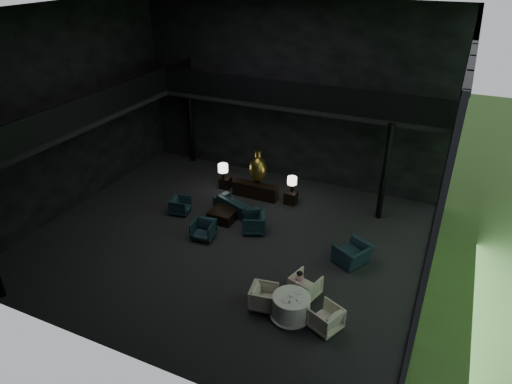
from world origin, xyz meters
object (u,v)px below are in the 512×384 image
at_px(lounge_armchair_south, 203,229).
at_px(dining_table, 291,308).
at_px(dining_chair_north, 305,284).
at_px(lounge_armchair_west, 180,205).
at_px(window_armchair, 353,250).
at_px(child, 299,279).
at_px(table_lamp_left, 223,169).
at_px(sofa, 236,203).
at_px(dining_chair_west, 264,296).
at_px(bronze_urn, 258,169).
at_px(coffee_table, 223,215).
at_px(lounge_armchair_east, 254,221).
at_px(table_lamp_right, 292,181).
at_px(console, 255,191).
at_px(dining_chair_east, 326,317).
at_px(side_table_left, 225,183).
at_px(side_table_right, 291,197).

relative_size(lounge_armchair_south, dining_table, 0.67).
distance_m(lounge_armchair_south, dining_chair_north, 4.74).
xyz_separation_m(lounge_armchair_west, window_armchair, (7.24, -0.40, 0.16)).
xyz_separation_m(lounge_armchair_south, child, (4.37, -1.64, 0.31)).
height_order(table_lamp_left, dining_chair_north, table_lamp_left).
bearing_deg(sofa, dining_chair_west, 146.31).
bearing_deg(dining_chair_north, bronze_urn, -37.14).
xyz_separation_m(coffee_table, child, (4.34, -3.13, 0.51)).
distance_m(bronze_urn, window_armchair, 6.00).
height_order(table_lamp_left, lounge_armchair_east, table_lamp_left).
height_order(lounge_armchair_east, dining_chair_west, lounge_armchair_east).
distance_m(table_lamp_right, dining_chair_west, 6.61).
xyz_separation_m(table_lamp_left, dining_table, (5.63, -6.32, -0.71)).
bearing_deg(console, lounge_armchair_east, -66.43).
bearing_deg(dining_chair_east, dining_chair_west, -68.52).
relative_size(side_table_left, lounge_armchair_south, 0.60).
bearing_deg(side_table_left, child, -45.30).
bearing_deg(lounge_armchair_west, sofa, -72.41).
relative_size(bronze_urn, side_table_right, 2.64).
bearing_deg(coffee_table, sofa, 77.82).
bearing_deg(child, dining_table, 94.69).
height_order(coffee_table, dining_chair_east, dining_chair_east).
bearing_deg(dining_chair_east, bronze_urn, -117.77).
bearing_deg(sofa, lounge_armchair_east, 161.45).
bearing_deg(table_lamp_right, window_armchair, -42.40).
xyz_separation_m(side_table_left, dining_chair_west, (4.73, -6.43, 0.16)).
height_order(console, dining_chair_west, dining_chair_west).
xyz_separation_m(table_lamp_left, side_table_right, (3.20, 0.08, -0.76)).
xyz_separation_m(dining_chair_north, dining_chair_west, (-0.97, -0.99, -0.03)).
bearing_deg(dining_table, side_table_right, 110.81).
bearing_deg(console, table_lamp_left, 177.69).
xyz_separation_m(table_lamp_right, dining_chair_east, (3.48, -6.50, -0.59)).
height_order(table_lamp_right, coffee_table, table_lamp_right).
relative_size(bronze_urn, dining_chair_east, 1.65).
bearing_deg(side_table_left, dining_table, -49.07).
bearing_deg(lounge_armchair_east, table_lamp_left, -156.48).
relative_size(dining_chair_east, dining_chair_west, 1.05).
relative_size(dining_table, dining_chair_east, 1.45).
xyz_separation_m(side_table_right, dining_chair_east, (3.48, -6.44, 0.16)).
distance_m(table_lamp_right, dining_chair_east, 7.40).
bearing_deg(dining_chair_north, dining_chair_west, 61.65).
bearing_deg(child, lounge_armchair_south, -20.60).
height_order(dining_table, dining_chair_north, dining_chair_north).
bearing_deg(dining_chair_east, lounge_armchair_south, -90.43).
xyz_separation_m(console, lounge_armchair_west, (-2.22, -2.52, 0.04)).
bearing_deg(lounge_armchair_south, sofa, 78.98).
xyz_separation_m(lounge_armchair_east, dining_table, (2.93, -3.73, -0.15)).
bearing_deg(table_lamp_left, lounge_armchair_west, -103.43).
bearing_deg(table_lamp_left, dining_chair_north, -42.66).
bearing_deg(dining_table, lounge_armchair_south, 150.45).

